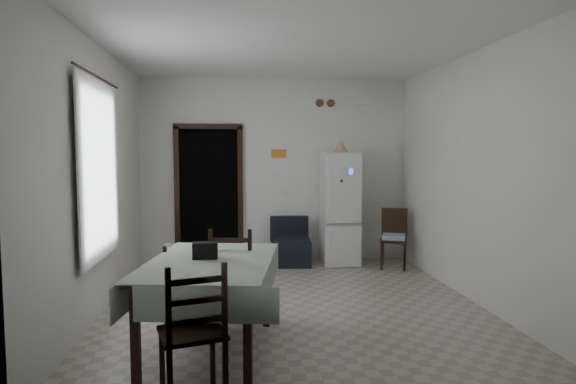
# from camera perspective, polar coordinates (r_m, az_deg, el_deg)

# --- Properties ---
(ground) EXTENTS (4.50, 4.50, 0.00)m
(ground) POSITION_cam_1_polar(r_m,az_deg,el_deg) (5.67, 0.58, -13.10)
(ground) COLOR #A69B87
(ground) RESTS_ON ground
(ceiling) EXTENTS (4.20, 4.50, 0.02)m
(ceiling) POSITION_cam_1_polar(r_m,az_deg,el_deg) (5.53, 0.61, 16.87)
(ceiling) COLOR white
(ceiling) RESTS_ON ground
(wall_back) EXTENTS (4.20, 0.02, 2.90)m
(wall_back) POSITION_cam_1_polar(r_m,az_deg,el_deg) (7.65, -1.48, 2.54)
(wall_back) COLOR silver
(wall_back) RESTS_ON ground
(wall_front) EXTENTS (4.20, 0.02, 2.90)m
(wall_front) POSITION_cam_1_polar(r_m,az_deg,el_deg) (3.19, 5.56, -0.36)
(wall_front) COLOR silver
(wall_front) RESTS_ON ground
(wall_left) EXTENTS (0.02, 4.50, 2.90)m
(wall_left) POSITION_cam_1_polar(r_m,az_deg,el_deg) (5.56, -21.43, 1.45)
(wall_left) COLOR silver
(wall_left) RESTS_ON ground
(wall_right) EXTENTS (0.02, 4.50, 2.90)m
(wall_right) POSITION_cam_1_polar(r_m,az_deg,el_deg) (6.04, 20.79, 1.69)
(wall_right) COLOR silver
(wall_right) RESTS_ON ground
(doorway) EXTENTS (1.06, 0.52, 2.22)m
(doorway) POSITION_cam_1_polar(r_m,az_deg,el_deg) (7.85, -9.26, -0.31)
(doorway) COLOR black
(doorway) RESTS_ON ground
(window_recess) EXTENTS (0.10, 1.20, 1.60)m
(window_recess) POSITION_cam_1_polar(r_m,az_deg,el_deg) (5.38, -22.53, 2.38)
(window_recess) COLOR silver
(window_recess) RESTS_ON ground
(curtain) EXTENTS (0.02, 1.45, 1.85)m
(curtain) POSITION_cam_1_polar(r_m,az_deg,el_deg) (5.35, -21.39, 2.41)
(curtain) COLOR silver
(curtain) RESTS_ON ground
(curtain_rod) EXTENTS (0.02, 1.60, 0.02)m
(curtain_rod) POSITION_cam_1_polar(r_m,az_deg,el_deg) (5.40, -21.59, 12.54)
(curtain_rod) COLOR black
(curtain_rod) RESTS_ON ground
(calendar) EXTENTS (0.28, 0.02, 0.40)m
(calendar) POSITION_cam_1_polar(r_m,az_deg,el_deg) (7.63, -1.10, 3.82)
(calendar) COLOR white
(calendar) RESTS_ON ground
(calendar_image) EXTENTS (0.24, 0.01, 0.14)m
(calendar_image) POSITION_cam_1_polar(r_m,az_deg,el_deg) (7.63, -1.09, 4.57)
(calendar_image) COLOR orange
(calendar_image) RESTS_ON ground
(light_switch) EXTENTS (0.08, 0.02, 0.12)m
(light_switch) POSITION_cam_1_polar(r_m,az_deg,el_deg) (7.67, -0.35, -0.07)
(light_switch) COLOR beige
(light_switch) RESTS_ON ground
(vent_left) EXTENTS (0.12, 0.03, 0.12)m
(vent_left) POSITION_cam_1_polar(r_m,az_deg,el_deg) (7.76, 3.76, 10.48)
(vent_left) COLOR brown
(vent_left) RESTS_ON ground
(vent_right) EXTENTS (0.12, 0.03, 0.12)m
(vent_right) POSITION_cam_1_polar(r_m,az_deg,el_deg) (7.79, 5.08, 10.44)
(vent_right) COLOR brown
(vent_right) RESTS_ON ground
(emergency_light) EXTENTS (0.25, 0.07, 0.09)m
(emergency_light) POSITION_cam_1_polar(r_m,az_deg,el_deg) (7.88, 8.53, 10.56)
(emergency_light) COLOR white
(emergency_light) RESTS_ON ground
(fridge) EXTENTS (0.57, 0.57, 1.74)m
(fridge) POSITION_cam_1_polar(r_m,az_deg,el_deg) (7.52, 6.17, -1.95)
(fridge) COLOR silver
(fridge) RESTS_ON ground
(tan_cone) EXTENTS (0.24, 0.24, 0.18)m
(tan_cone) POSITION_cam_1_polar(r_m,az_deg,el_deg) (7.43, 6.29, 5.39)
(tan_cone) COLOR tan
(tan_cone) RESTS_ON fridge
(navy_seat) EXTENTS (0.65, 0.63, 0.73)m
(navy_seat) POSITION_cam_1_polar(r_m,az_deg,el_deg) (7.47, 0.33, -5.87)
(navy_seat) COLOR black
(navy_seat) RESTS_ON ground
(corner_chair) EXTENTS (0.50, 0.50, 0.89)m
(corner_chair) POSITION_cam_1_polar(r_m,az_deg,el_deg) (7.42, 12.42, -5.43)
(corner_chair) COLOR black
(corner_chair) RESTS_ON ground
(dining_table) EXTENTS (1.27, 1.72, 0.82)m
(dining_table) POSITION_cam_1_polar(r_m,az_deg,el_deg) (4.30, -9.08, -13.29)
(dining_table) COLOR #A0B197
(dining_table) RESTS_ON ground
(black_bag) EXTENTS (0.22, 0.14, 0.14)m
(black_bag) POSITION_cam_1_polar(r_m,az_deg,el_deg) (4.25, -9.79, -6.83)
(black_bag) COLOR black
(black_bag) RESTS_ON dining_table
(dining_chair_far_left) EXTENTS (0.39, 0.39, 0.87)m
(dining_chair_far_left) POSITION_cam_1_polar(r_m,az_deg,el_deg) (4.85, -12.23, -10.93)
(dining_chair_far_left) COLOR black
(dining_chair_far_left) RESTS_ON ground
(dining_chair_far_right) EXTENTS (0.49, 0.49, 1.02)m
(dining_chair_far_right) POSITION_cam_1_polar(r_m,az_deg,el_deg) (4.84, -6.51, -10.01)
(dining_chair_far_right) COLOR black
(dining_chair_far_right) RESTS_ON ground
(dining_chair_near_head) EXTENTS (0.53, 0.53, 1.00)m
(dining_chair_near_head) POSITION_cam_1_polar(r_m,az_deg,el_deg) (3.53, -11.30, -15.82)
(dining_chair_near_head) COLOR black
(dining_chair_near_head) RESTS_ON ground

